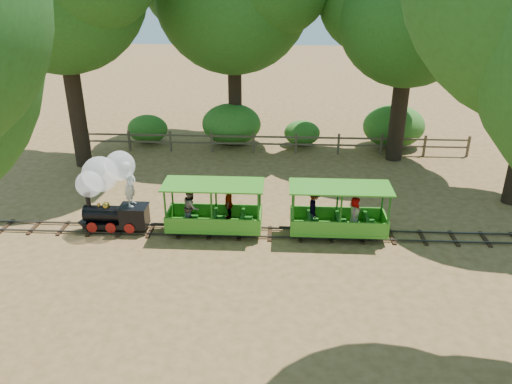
# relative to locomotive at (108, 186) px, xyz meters

# --- Properties ---
(ground) EXTENTS (90.00, 90.00, 0.00)m
(ground) POSITION_rel_locomotive_xyz_m (5.30, -0.07, -1.59)
(ground) COLOR #9F7244
(ground) RESTS_ON ground
(track) EXTENTS (22.00, 1.00, 0.10)m
(track) POSITION_rel_locomotive_xyz_m (5.30, -0.07, -1.52)
(track) COLOR #3F3D3A
(track) RESTS_ON ground
(locomotive) EXTENTS (2.45, 1.15, 2.82)m
(locomotive) POSITION_rel_locomotive_xyz_m (0.00, 0.00, 0.00)
(locomotive) COLOR black
(locomotive) RESTS_ON ground
(carriage_front) EXTENTS (3.23, 1.34, 1.68)m
(carriage_front) POSITION_rel_locomotive_xyz_m (3.35, -0.06, -0.81)
(carriage_front) COLOR #38901F
(carriage_front) RESTS_ON track
(carriage_rear) EXTENTS (3.23, 1.32, 1.68)m
(carriage_rear) POSITION_rel_locomotive_xyz_m (7.37, -0.04, -0.82)
(carriage_rear) COLOR #38901F
(carriage_rear) RESTS_ON track
(oak_ne) EXTENTS (7.51, 6.60, 9.35)m
(oak_ne) POSITION_rel_locomotive_xyz_m (10.77, 7.51, 5.06)
(oak_ne) COLOR #2D2116
(oak_ne) RESTS_ON ground
(fence) EXTENTS (18.10, 0.10, 1.00)m
(fence) POSITION_rel_locomotive_xyz_m (5.30, 7.93, -1.01)
(fence) COLOR brown
(fence) RESTS_ON ground
(shrub_west) EXTENTS (2.02, 1.56, 1.40)m
(shrub_west) POSITION_rel_locomotive_xyz_m (-1.12, 9.23, -0.89)
(shrub_west) COLOR #2D6B1E
(shrub_west) RESTS_ON ground
(shrub_mid_w) EXTENTS (2.93, 2.25, 2.03)m
(shrub_mid_w) POSITION_rel_locomotive_xyz_m (3.12, 9.23, -0.58)
(shrub_mid_w) COLOR #2D6B1E
(shrub_mid_w) RESTS_ON ground
(shrub_mid_e) EXTENTS (1.78, 1.37, 1.23)m
(shrub_mid_e) POSITION_rel_locomotive_xyz_m (6.62, 9.23, -0.98)
(shrub_mid_e) COLOR #2D6B1E
(shrub_mid_e) RESTS_ON ground
(shrub_east) EXTENTS (2.99, 2.30, 2.07)m
(shrub_east) POSITION_rel_locomotive_xyz_m (11.06, 9.23, -0.56)
(shrub_east) COLOR #2D6B1E
(shrub_east) RESTS_ON ground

